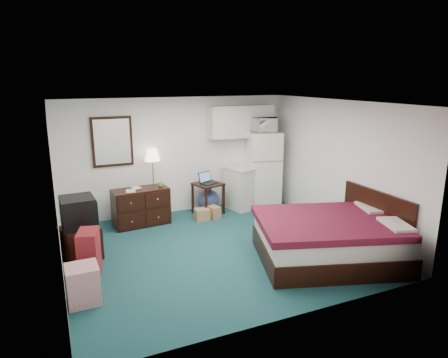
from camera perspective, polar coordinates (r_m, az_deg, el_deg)
name	(u,v)px	position (r m, az deg, el deg)	size (l,w,h in m)	color
floor	(218,249)	(7.05, -0.91, -9.93)	(5.00, 4.50, 0.01)	#133B41
ceiling	(217,103)	(6.44, -1.00, 10.80)	(5.00, 4.50, 0.01)	white
walls	(217,179)	(6.63, -0.95, -0.03)	(5.01, 4.51, 2.50)	white
mirror	(112,142)	(8.32, -15.68, 5.17)	(0.80, 0.06, 1.00)	white
upper_cabinets	(241,121)	(8.97, 2.46, 8.24)	(1.50, 0.35, 0.70)	silver
headboard	(376,220)	(7.29, 20.91, -5.43)	(0.06, 1.56, 1.00)	black
dresser	(141,207)	(8.20, -11.78, -3.91)	(1.10, 0.50, 0.75)	black
floor_lamp	(154,184)	(8.43, -10.02, -0.69)	(0.32, 0.32, 1.49)	#D8A955
desk	(208,198)	(8.70, -2.29, -2.78)	(0.54, 0.54, 0.68)	black
exercise_ball	(209,201)	(8.87, -2.22, -3.09)	(0.49, 0.49, 0.49)	navy
kitchen_counter	(246,187)	(9.13, 3.16, -1.17)	(0.85, 0.64, 0.93)	silver
fridge	(263,169)	(9.19, 5.56, 1.43)	(0.71, 0.71, 1.72)	white
bed	(329,240)	(6.74, 14.72, -8.37)	(2.19, 1.71, 0.70)	#4A1022
tv_stand	(80,243)	(7.01, -19.88, -8.60)	(0.54, 0.58, 0.54)	black
suitcase	(89,254)	(6.32, -18.69, -10.10)	(0.28, 0.44, 0.72)	maroon
retail_box	(83,284)	(5.72, -19.51, -14.00)	(0.41, 0.41, 0.51)	silver
file_bin	(142,217)	(8.30, -11.64, -5.29)	(0.44, 0.33, 0.31)	slate
cardboard_box_a	(202,214)	(8.36, -3.16, -5.07)	(0.29, 0.24, 0.24)	#9F6F45
cardboard_box_b	(214,212)	(8.48, -1.50, -4.75)	(0.21, 0.25, 0.25)	#9F6F45
laptop	(209,178)	(8.54, -2.18, 0.12)	(0.34, 0.28, 0.24)	black
crt_tv	(78,212)	(6.88, -20.14, -4.46)	(0.53, 0.58, 0.49)	black
microwave	(264,123)	(8.99, 5.71, 7.97)	(0.58, 0.32, 0.40)	white
book_a	(126,186)	(7.93, -13.87, -0.92)	(0.18, 0.02, 0.25)	#9F6F45
book_b	(132,184)	(8.08, -12.97, -0.70)	(0.16, 0.02, 0.21)	#9F6F45
mug	(160,184)	(8.16, -9.07, -0.74)	(0.11, 0.09, 0.11)	#5C9E44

